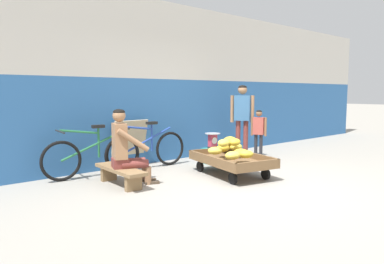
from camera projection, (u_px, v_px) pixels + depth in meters
The scene contains 13 objects.
ground_plane at pixel (254, 189), 5.25m from camera, with size 80.00×80.00×0.00m, color gray.
back_wall at pixel (146, 83), 7.13m from camera, with size 16.00×0.30×3.15m.
banana_cart at pixel (231, 161), 6.08m from camera, with size 1.14×1.59×0.36m.
banana_pile at pixel (231, 147), 6.16m from camera, with size 1.04×1.15×0.25m.
low_bench at pixel (120, 172), 5.44m from camera, with size 0.34×1.11×0.27m.
vendor_seated at pixel (126, 147), 5.43m from camera, with size 0.73×0.61×1.14m.
plastic_crate at pixel (212, 156), 7.16m from camera, with size 0.36×0.28×0.30m.
weighing_scale at pixel (213, 140), 7.12m from camera, with size 0.30×0.30×0.29m.
bicycle_near_left at pixel (93, 156), 5.95m from camera, with size 1.65×0.48×0.86m.
bicycle_far_left at pixel (147, 149), 6.62m from camera, with size 1.66×0.48×0.86m.
sign_board at pixel (129, 144), 6.77m from camera, with size 0.70×0.24×0.88m.
customer_adult at pixel (242, 113), 7.59m from camera, with size 0.35×0.42×1.53m.
customer_child at pixel (259, 129), 7.39m from camera, with size 0.20×0.31×1.03m.
Camera 1 is at (-4.04, -3.28, 1.38)m, focal length 34.19 mm.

